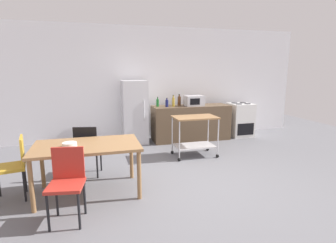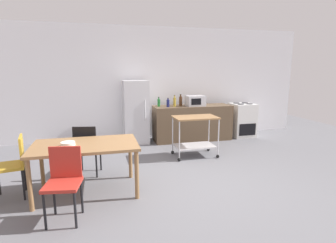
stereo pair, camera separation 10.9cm
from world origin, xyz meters
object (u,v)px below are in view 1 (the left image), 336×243
at_px(chair_black, 87,147).
at_px(bottle_soy_sauce, 167,103).
at_px(bottle_wine, 179,101).
at_px(chair_red, 67,180).
at_px(bottle_sparkling_water, 173,102).
at_px(dining_table, 87,150).
at_px(fruit_bowl, 70,145).
at_px(bottle_soda, 158,103).
at_px(chair_mustard, 14,164).
at_px(stove_oven, 240,120).
at_px(kitchen_cart, 195,130).
at_px(microwave, 194,101).
at_px(refrigerator, 134,112).

relative_size(chair_black, bottle_soy_sauce, 4.00).
xyz_separation_m(chair_black, bottle_wine, (2.25, 1.88, 0.51)).
distance_m(chair_red, bottle_sparkling_water, 3.89).
height_order(dining_table, fruit_bowl, fruit_bowl).
height_order(bottle_soda, bottle_sparkling_water, bottle_sparkling_water).
bearing_deg(chair_mustard, bottle_soy_sauce, 118.35).
bearing_deg(bottle_wine, stove_oven, -1.39).
relative_size(chair_black, bottle_sparkling_water, 3.09).
bearing_deg(bottle_soda, dining_table, -123.12).
xyz_separation_m(chair_red, kitchen_cart, (2.38, 1.89, 0.05)).
bearing_deg(bottle_soy_sauce, chair_mustard, -141.09).
xyz_separation_m(stove_oven, bottle_soda, (-2.32, 0.05, 0.55)).
bearing_deg(bottle_wine, chair_black, -140.12).
distance_m(stove_oven, kitchen_cart, 2.26).
bearing_deg(fruit_bowl, stove_oven, 31.60).
relative_size(bottle_soy_sauce, microwave, 0.48).
distance_m(bottle_wine, microwave, 0.38).
relative_size(bottle_soy_sauce, bottle_sparkling_water, 0.77).
distance_m(stove_oven, bottle_soda, 2.38).
bearing_deg(bottle_soda, kitchen_cart, -70.48).
bearing_deg(kitchen_cart, stove_oven, 35.22).
distance_m(chair_red, fruit_bowl, 0.66).
xyz_separation_m(chair_black, fruit_bowl, (-0.21, -0.75, 0.27)).
xyz_separation_m(chair_mustard, bottle_soy_sauce, (2.86, 2.31, 0.48)).
height_order(refrigerator, bottle_sparkling_water, refrigerator).
bearing_deg(bottle_sparkling_water, chair_black, -139.42).
distance_m(refrigerator, kitchen_cart, 1.75).
relative_size(bottle_wine, microwave, 0.64).
distance_m(dining_table, kitchen_cart, 2.46).
relative_size(stove_oven, microwave, 2.00).
relative_size(chair_red, bottle_wine, 3.03).
xyz_separation_m(stove_oven, fruit_bowl, (-4.21, -2.59, 0.33)).
bearing_deg(chair_mustard, chair_red, 33.41).
bearing_deg(kitchen_cart, chair_red, -141.48).
xyz_separation_m(chair_mustard, bottle_soda, (2.66, 2.45, 0.48)).
bearing_deg(bottle_sparkling_water, kitchen_cart, -85.18).
xyz_separation_m(chair_mustard, refrigerator, (2.08, 2.48, 0.26)).
distance_m(microwave, fruit_bowl, 3.77).
height_order(bottle_soda, microwave, microwave).
relative_size(chair_mustard, bottle_soy_sauce, 4.00).
xyz_separation_m(dining_table, chair_mustard, (-0.99, 0.11, -0.15)).
bearing_deg(chair_black, bottle_wine, -127.93).
bearing_deg(kitchen_cart, fruit_bowl, -151.43).
height_order(chair_red, fruit_bowl, chair_red).
bearing_deg(refrigerator, stove_oven, -1.60).
height_order(chair_mustard, stove_oven, stove_oven).
bearing_deg(bottle_sparkling_water, chair_mustard, -142.49).
bearing_deg(dining_table, chair_red, -108.67).
distance_m(chair_black, bottle_wine, 2.98).
xyz_separation_m(bottle_wine, microwave, (0.35, -0.14, 0.01)).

